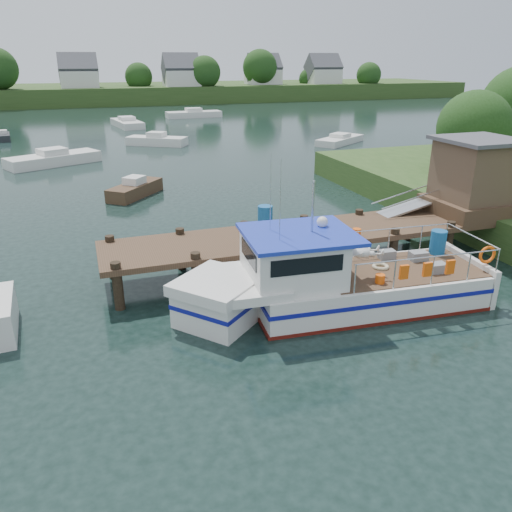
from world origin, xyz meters
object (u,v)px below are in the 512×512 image
object	(u,v)px
moored_rowboat	(135,189)
moored_d	(127,123)
lobster_boat	(330,282)
moored_a	(53,159)
moored_e	(3,136)
moored_b	(157,140)
moored_far	(194,114)
dock	(422,198)
moored_c	(340,140)

from	to	relation	value
moored_rowboat	moored_d	size ratio (longest dim) A/B	0.54
lobster_boat	moored_rowboat	xyz separation A→B (m)	(-4.21, 16.23, -0.47)
moored_a	lobster_boat	bearing A→B (deg)	-77.24
moored_e	moored_rowboat	bearing A→B (deg)	-85.89
moored_e	moored_b	bearing A→B (deg)	-46.88
lobster_boat	moored_far	world-z (taller)	lobster_boat
dock	lobster_boat	xyz separation A→B (m)	(-5.72, -3.43, -1.34)
moored_a	moored_b	xyz separation A→B (m)	(8.69, 6.58, -0.01)
dock	moored_c	xyz separation A→B (m)	(10.38, 26.07, -1.89)
lobster_boat	moored_rowboat	bearing A→B (deg)	109.11
lobster_boat	moored_c	size ratio (longest dim) A/B	1.70
moored_b	moored_d	xyz separation A→B (m)	(-1.24, 14.52, -0.01)
dock	moored_rowboat	xyz separation A→B (m)	(-9.93, 12.80, -1.82)
moored_rowboat	lobster_boat	bearing A→B (deg)	-95.59
moored_rowboat	moored_a	bearing A→B (deg)	92.47
moored_c	moored_a	bearing A→B (deg)	159.70
moored_b	moored_d	size ratio (longest dim) A/B	0.78
dock	moored_rowboat	distance (m)	16.30
dock	lobster_boat	size ratio (longest dim) A/B	1.61
moored_c	moored_e	size ratio (longest dim) A/B	1.69
lobster_boat	moored_a	xyz separation A→B (m)	(-8.93, 27.56, -0.44)
dock	moored_b	world-z (taller)	dock
moored_far	moored_a	size ratio (longest dim) A/B	1.06
moored_b	moored_rowboat	bearing A→B (deg)	-105.61
moored_b	moored_c	world-z (taller)	moored_b
moored_a	moored_b	world-z (taller)	moored_a
moored_c	moored_d	bearing A→B (deg)	107.80
moored_b	moored_c	distance (m)	16.99
moored_far	moored_e	distance (m)	25.96
dock	moored_d	xyz separation A→B (m)	(-7.20, 45.23, -1.81)
dock	moored_c	bearing A→B (deg)	68.28
moored_rowboat	moored_c	xyz separation A→B (m)	(20.31, 13.27, -0.07)
moored_a	moored_c	size ratio (longest dim) A/B	1.15
moored_c	moored_d	xyz separation A→B (m)	(-17.58, 19.17, 0.08)
lobster_boat	moored_c	distance (m)	33.61
moored_far	moored_d	size ratio (longest dim) A/B	1.03
moored_a	moored_d	xyz separation A→B (m)	(7.45, 21.10, -0.02)
moored_d	moored_a	bearing A→B (deg)	-88.36
lobster_boat	moored_c	world-z (taller)	lobster_boat
lobster_boat	moored_far	size ratio (longest dim) A/B	1.40
moored_far	moored_b	bearing A→B (deg)	-126.96
moored_a	moored_c	bearing A→B (deg)	-0.78
moored_far	moored_e	xyz separation A→B (m)	(-21.98, -13.81, -0.10)
dock	moored_rowboat	bearing A→B (deg)	127.81
lobster_boat	moored_b	bearing A→B (deg)	94.97
moored_far	moored_a	xyz separation A→B (m)	(-16.98, -28.44, -0.01)
lobster_boat	moored_c	bearing A→B (deg)	65.94
moored_d	lobster_boat	bearing A→B (deg)	-67.17
lobster_boat	moored_rowboat	world-z (taller)	lobster_boat
moored_rowboat	moored_b	world-z (taller)	moored_b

